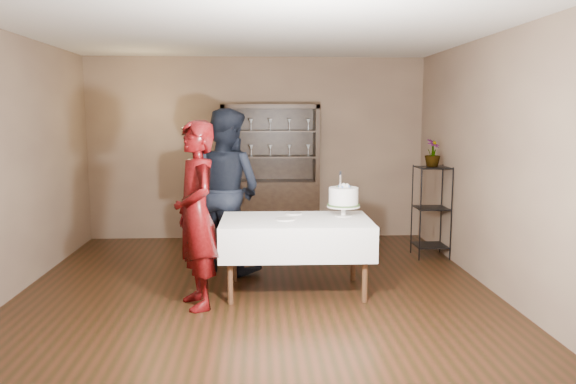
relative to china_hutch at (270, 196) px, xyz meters
name	(u,v)px	position (x,y,z in m)	size (l,w,h in m)	color
floor	(257,287)	(-0.20, -2.25, -0.66)	(5.00, 5.00, 0.00)	black
ceiling	(255,32)	(-0.20, -2.25, 2.04)	(5.00, 5.00, 0.00)	silver
back_wall	(257,149)	(-0.20, 0.25, 0.69)	(5.00, 0.02, 2.70)	brown
wall_left	(14,164)	(-2.70, -2.25, 0.69)	(0.02, 5.00, 2.70)	brown
wall_right	(488,162)	(2.30, -2.25, 0.69)	(0.02, 5.00, 2.70)	brown
china_hutch	(270,196)	(0.00, 0.00, 0.00)	(1.40, 0.48, 2.00)	black
plant_etagere	(431,208)	(2.08, -1.05, -0.01)	(0.42, 0.42, 1.20)	black
cake_table	(296,236)	(0.21, -2.43, -0.07)	(1.57, 0.98, 0.78)	silver
woman	(196,215)	(-0.77, -2.83, 0.24)	(0.66, 0.43, 1.81)	#330404
man	(226,191)	(-0.57, -1.56, 0.30)	(0.94, 0.73, 1.93)	black
cake	(343,198)	(0.73, -2.27, 0.31)	(0.39, 0.39, 0.49)	white
plate_near	(285,219)	(0.10, -2.47, 0.12)	(0.21, 0.21, 0.01)	white
plate_far	(294,213)	(0.21, -2.13, 0.12)	(0.19, 0.19, 0.01)	white
potted_plant	(433,153)	(2.08, -1.01, 0.70)	(0.20, 0.20, 0.36)	#3E612E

